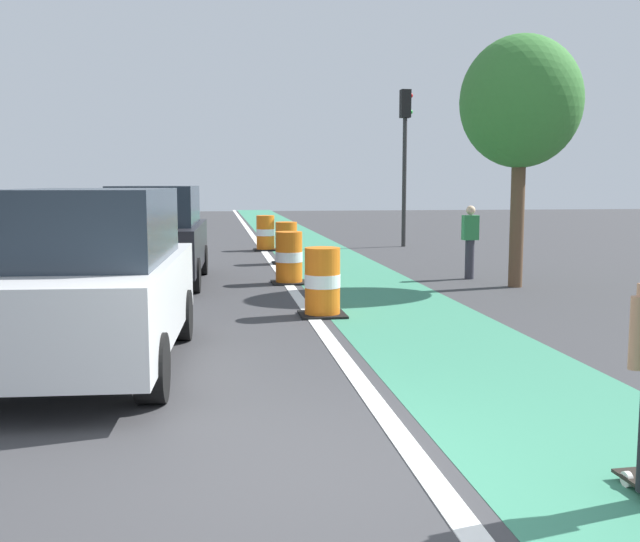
{
  "coord_description": "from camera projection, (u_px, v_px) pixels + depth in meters",
  "views": [
    {
      "loc": [
        -0.61,
        -5.03,
        2.11
      ],
      "look_at": [
        0.59,
        3.28,
        1.1
      ],
      "focal_mm": 41.39,
      "sensor_mm": 36.0,
      "label": 1
    }
  ],
  "objects": [
    {
      "name": "ground_plane",
      "position": [
        304.0,
        479.0,
        5.28
      ],
      "size": [
        100.0,
        100.0,
        0.0
      ],
      "primitive_type": "plane",
      "color": "#38383A"
    },
    {
      "name": "bike_lane_strip",
      "position": [
        343.0,
        272.0,
        17.41
      ],
      "size": [
        2.5,
        80.0,
        0.01
      ],
      "primitive_type": "cube",
      "color": "#387F60",
      "rests_on": "ground"
    },
    {
      "name": "lane_divider_stripe",
      "position": [
        280.0,
        273.0,
        17.2
      ],
      "size": [
        0.2,
        80.0,
        0.01
      ],
      "primitive_type": "cube",
      "color": "silver",
      "rests_on": "ground"
    },
    {
      "name": "parked_suv_nearest",
      "position": [
        94.0,
        278.0,
        8.32
      ],
      "size": [
        2.1,
        4.69,
        2.04
      ],
      "color": "silver",
      "rests_on": "ground"
    },
    {
      "name": "parked_suv_second",
      "position": [
        157.0,
        234.0,
        15.37
      ],
      "size": [
        2.06,
        4.67,
        2.04
      ],
      "color": "black",
      "rests_on": "ground"
    },
    {
      "name": "traffic_barrel_front",
      "position": [
        322.0,
        283.0,
        11.67
      ],
      "size": [
        0.73,
        0.73,
        1.09
      ],
      "color": "orange",
      "rests_on": "ground"
    },
    {
      "name": "traffic_barrel_mid",
      "position": [
        289.0,
        258.0,
        15.43
      ],
      "size": [
        0.73,
        0.73,
        1.09
      ],
      "color": "orange",
      "rests_on": "ground"
    },
    {
      "name": "traffic_barrel_back",
      "position": [
        286.0,
        243.0,
        19.2
      ],
      "size": [
        0.73,
        0.73,
        1.09
      ],
      "color": "orange",
      "rests_on": "ground"
    },
    {
      "name": "traffic_barrel_far",
      "position": [
        265.0,
        233.0,
        23.0
      ],
      "size": [
        0.73,
        0.73,
        1.09
      ],
      "color": "orange",
      "rests_on": "ground"
    },
    {
      "name": "traffic_light_corner",
      "position": [
        405.0,
        140.0,
        24.03
      ],
      "size": [
        0.41,
        0.32,
        5.1
      ],
      "color": "#2D2D2D",
      "rests_on": "ground"
    },
    {
      "name": "pedestrian_crossing",
      "position": [
        470.0,
        240.0,
        16.14
      ],
      "size": [
        0.34,
        0.2,
        1.61
      ],
      "color": "#33333D",
      "rests_on": "ground"
    },
    {
      "name": "street_tree_sidewalk",
      "position": [
        521.0,
        103.0,
        14.56
      ],
      "size": [
        2.4,
        2.4,
        5.0
      ],
      "color": "brown",
      "rests_on": "ground"
    }
  ]
}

